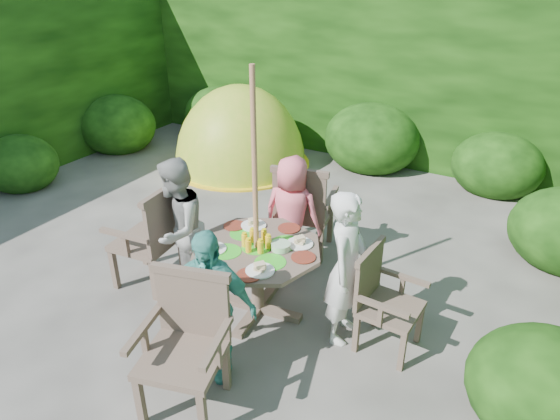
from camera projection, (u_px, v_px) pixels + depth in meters
The scene contains 13 objects.
ground at pixel (205, 255), 5.40m from camera, with size 60.00×60.00×0.00m, color #44423D.
hedge_enclosure at pixel (268, 112), 5.86m from camera, with size 9.00×9.00×2.50m.
patio_table at pixel (257, 258), 4.30m from camera, with size 1.28×1.28×0.80m.
parasol_pole at pixel (255, 202), 4.06m from camera, with size 0.04×0.04×2.20m, color #9A623D.
garden_chair_right at pixel (383, 299), 3.98m from camera, with size 0.47×0.53×0.84m.
garden_chair_left at pixel (153, 236), 4.70m from camera, with size 0.60×0.66×1.00m.
garden_chair_back at pixel (303, 208), 5.21m from camera, with size 0.70×0.65×1.00m.
garden_chair_front at pixel (186, 341), 3.43m from camera, with size 0.70×0.65×0.97m.
child_right at pixel (347, 268), 3.98m from camera, with size 0.49×0.32×1.33m, color silver.
child_left at pixel (177, 229), 4.54m from camera, with size 0.65×0.51×1.34m, color gray.
child_back at pixel (292, 214), 4.94m from camera, with size 0.59×0.38×1.21m, color #F26375.
child_front at pixel (209, 305), 3.62m from camera, with size 0.73×0.30×1.24m, color teal.
dome_tent at pixel (240, 164), 7.76m from camera, with size 2.42×2.42×2.44m.
Camera 1 is at (3.00, -3.57, 2.89)m, focal length 32.00 mm.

